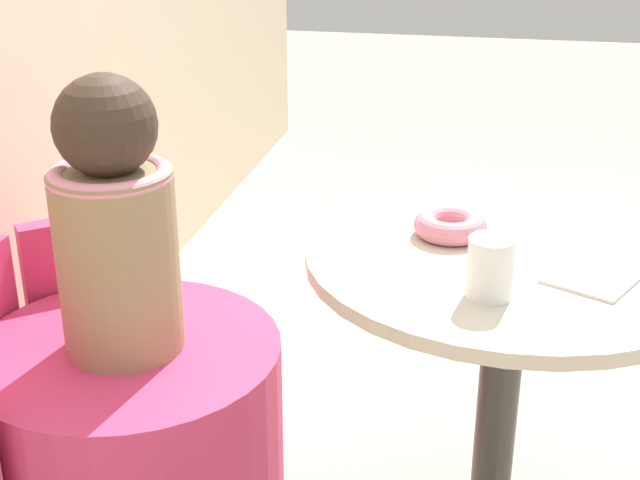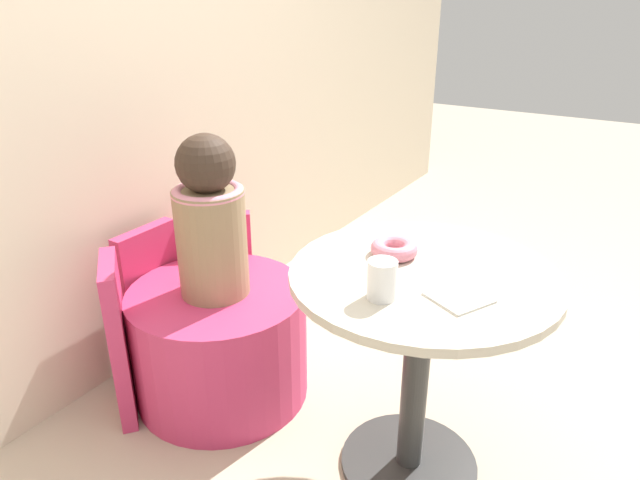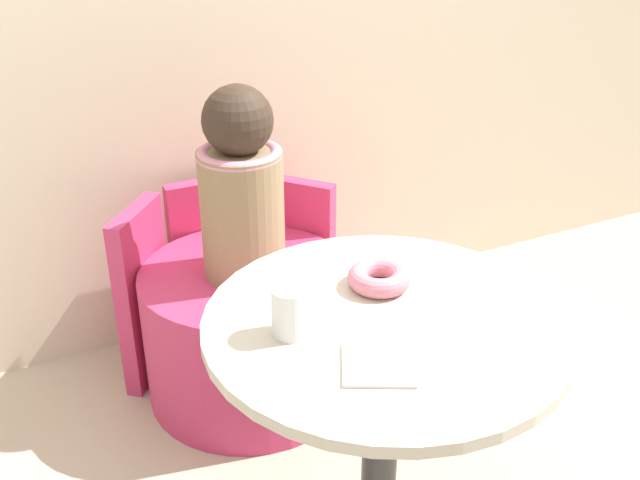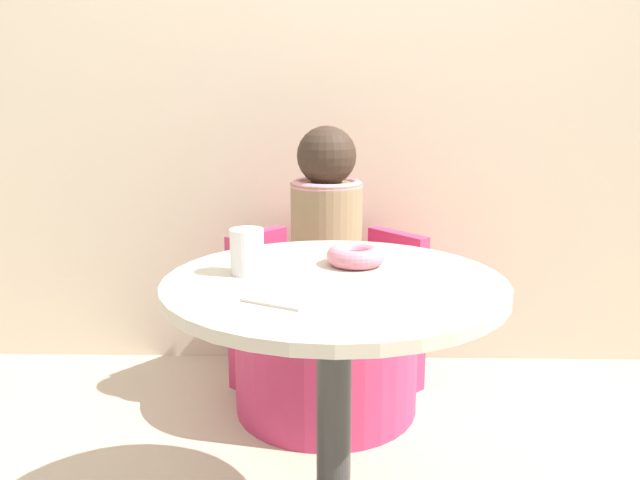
% 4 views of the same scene
% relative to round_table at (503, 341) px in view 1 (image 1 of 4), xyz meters
% --- Properties ---
extents(round_table, '(0.72, 0.72, 0.67)m').
position_rel_round_table_xyz_m(round_table, '(0.00, 0.00, 0.00)').
color(round_table, '#333333').
rests_on(round_table, ground_plane).
extents(tub_chair, '(0.61, 0.61, 0.41)m').
position_rel_round_table_xyz_m(tub_chair, '(-0.03, 0.73, -0.29)').
color(tub_chair, '#C63360').
rests_on(tub_chair, ground_plane).
extents(booth_backrest, '(0.72, 0.26, 0.57)m').
position_rel_round_table_xyz_m(booth_backrest, '(-0.03, 0.98, -0.21)').
color(booth_backrest, '#C63360').
rests_on(booth_backrest, ground_plane).
extents(child_figure, '(0.23, 0.23, 0.54)m').
position_rel_round_table_xyz_m(child_figure, '(-0.03, 0.73, 0.18)').
color(child_figure, '#937A56').
rests_on(child_figure, tub_chair).
extents(donut, '(0.13, 0.13, 0.04)m').
position_rel_round_table_xyz_m(donut, '(0.05, 0.11, 0.20)').
color(donut, pink).
rests_on(donut, round_table).
extents(cup, '(0.07, 0.07, 0.10)m').
position_rel_round_table_xyz_m(cup, '(-0.19, 0.03, 0.23)').
color(cup, white).
rests_on(cup, round_table).
extents(paper_napkin, '(0.17, 0.17, 0.01)m').
position_rel_round_table_xyz_m(paper_napkin, '(-0.09, -0.13, 0.18)').
color(paper_napkin, silver).
rests_on(paper_napkin, round_table).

